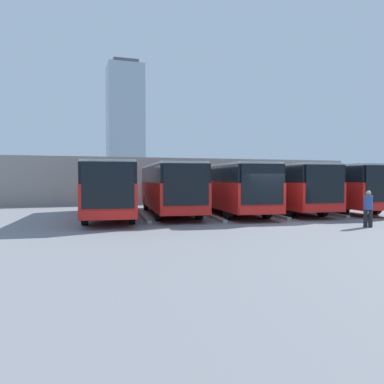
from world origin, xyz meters
name	(u,v)px	position (x,y,z in m)	size (l,w,h in m)	color
ground_plane	(270,223)	(0.00, 0.00, 0.00)	(600.00, 600.00, 0.00)	gray
bus_0	(328,186)	(-7.57, -5.18, 1.75)	(3.63, 11.21, 3.13)	red
curb_divider_0	(320,212)	(-5.68, -3.56, 0.07)	(0.24, 6.03, 0.15)	#9E9E99
bus_1	(280,186)	(-3.78, -5.31, 1.75)	(3.63, 11.21, 3.13)	red
curb_divider_1	(267,214)	(-1.89, -3.68, 0.07)	(0.24, 6.03, 0.15)	#9E9E99
bus_2	(229,186)	(0.00, -5.22, 1.75)	(3.63, 11.21, 3.13)	red
curb_divider_2	(210,216)	(1.89, -3.59, 0.07)	(0.24, 6.03, 0.15)	#9E9E99
bus_3	(169,187)	(3.79, -5.89, 1.75)	(3.63, 11.21, 3.13)	red
curb_divider_3	(144,217)	(5.68, -4.26, 0.07)	(0.24, 6.03, 0.15)	#9E9E99
bus_4	(109,187)	(7.57, -5.13, 1.75)	(3.63, 11.21, 3.13)	red
pedestrian	(368,208)	(-3.48, 2.94, 0.92)	(0.53, 0.53, 1.71)	black
station_building	(167,180)	(0.00, -21.46, 2.07)	(34.31, 14.76, 4.09)	gray
office_tower	(125,123)	(-17.76, -182.34, 30.97)	(18.28, 18.28, 63.15)	#93A8B7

